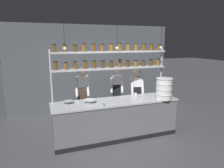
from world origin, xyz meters
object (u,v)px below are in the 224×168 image
chef_left (82,94)px  serving_cup_front (103,105)px  prep_bowl_near_left (90,101)px  container_stack (164,89)px  serving_cup_by_board (135,95)px  prep_bowl_center_front (68,102)px  chef_right (137,93)px  chef_center (117,91)px  spice_shelf_unit (111,61)px

chef_left → serving_cup_front: chef_left is taller
chef_left → prep_bowl_near_left: (0.05, -0.66, -0.01)m
container_stack → serving_cup_by_board: bearing=141.3°
container_stack → prep_bowl_center_front: (-2.26, 0.40, -0.23)m
chef_right → serving_cup_front: (-1.27, -0.89, 0.07)m
container_stack → serving_cup_front: (-1.59, -0.05, -0.22)m
prep_bowl_center_front → serving_cup_by_board: serving_cup_by_board is taller
chef_left → chef_center: size_ratio=1.02×
spice_shelf_unit → prep_bowl_center_front: size_ratio=12.57×
chef_center → chef_right: (0.52, -0.21, -0.05)m
spice_shelf_unit → serving_cup_front: 1.17m
prep_bowl_center_front → chef_right: bearing=12.7°
spice_shelf_unit → prep_bowl_near_left: size_ratio=10.52×
chef_center → chef_left: bearing=-156.8°
chef_center → serving_cup_by_board: chef_center is taller
serving_cup_front → container_stack: bearing=1.9°
chef_right → prep_bowl_near_left: chef_right is taller
container_stack → serving_cup_front: container_stack is taller
chef_left → serving_cup_by_board: size_ratio=18.63×
prep_bowl_near_left → spice_shelf_unit: bearing=25.0°
prep_bowl_center_front → chef_left: bearing=52.3°
chef_left → chef_right: bearing=-1.8°
container_stack → chef_right: bearing=110.3°
prep_bowl_center_front → serving_cup_front: bearing=-34.0°
chef_right → chef_center: bearing=173.4°
prep_bowl_near_left → serving_cup_by_board: (1.24, 0.15, 0.01)m
chef_left → prep_bowl_center_front: chef_left is taller
prep_bowl_near_left → serving_cup_by_board: bearing=6.7°
spice_shelf_unit → chef_right: 1.29m
spice_shelf_unit → chef_right: bearing=16.8°
chef_left → container_stack: chef_left is taller
chef_left → serving_cup_front: (0.25, -1.01, -0.00)m
spice_shelf_unit → container_stack: (1.15, -0.59, -0.66)m
chef_center → serving_cup_by_board: size_ratio=18.35×
spice_shelf_unit → container_stack: 1.45m
spice_shelf_unit → chef_center: bearing=55.4°
spice_shelf_unit → chef_center: size_ratio=1.77×
chef_right → serving_cup_front: chef_right is taller
container_stack → serving_cup_front: bearing=-178.1°
spice_shelf_unit → serving_cup_by_board: bearing=-13.8°
chef_right → serving_cup_by_board: bearing=-105.3°
chef_center → chef_right: bearing=-4.0°
spice_shelf_unit → chef_right: size_ratio=1.86×
container_stack → prep_bowl_center_front: size_ratio=2.23×
chef_center → chef_right: chef_center is taller
prep_bowl_near_left → serving_cup_front: size_ratio=3.29×
prep_bowl_near_left → serving_cup_front: (0.20, -0.35, 0.00)m
chef_left → serving_cup_by_board: bearing=-19.4°
chef_left → container_stack: 2.08m
spice_shelf_unit → serving_cup_front: bearing=-123.9°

